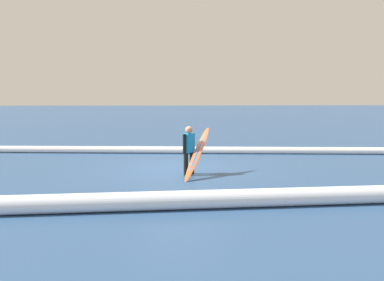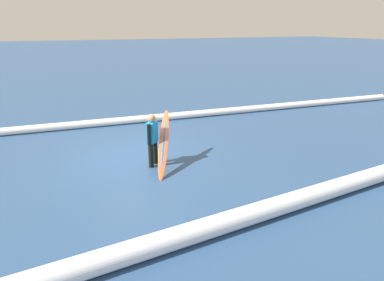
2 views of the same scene
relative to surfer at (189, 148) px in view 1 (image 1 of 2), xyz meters
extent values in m
plane|color=navy|center=(0.32, -0.95, -0.83)|extent=(172.12, 172.12, 0.00)
cylinder|color=black|center=(-0.09, -0.10, -0.49)|extent=(0.14, 0.14, 0.68)
cylinder|color=black|center=(0.09, 0.10, -0.49)|extent=(0.14, 0.14, 0.68)
cube|color=#198CD8|center=(0.00, 0.00, 0.15)|extent=(0.38, 0.39, 0.59)
sphere|color=tan|center=(0.00, 0.00, 0.55)|extent=(0.22, 0.22, 0.22)
cylinder|color=black|center=(-0.14, -0.16, 0.15)|extent=(0.09, 0.24, 0.57)
cylinder|color=black|center=(0.14, 0.16, 0.15)|extent=(0.09, 0.12, 0.57)
ellipsoid|color=#E55926|center=(-0.25, 0.22, -0.13)|extent=(1.00, 1.75, 1.42)
ellipsoid|color=blue|center=(-0.25, 0.22, -0.13)|extent=(0.70, 1.36, 1.14)
cylinder|color=white|center=(-1.35, -4.25, -0.68)|extent=(24.57, 1.98, 0.29)
cylinder|color=white|center=(-2.22, 3.42, -0.63)|extent=(15.47, 1.49, 0.40)
camera|label=1|loc=(0.34, 11.49, 1.56)|focal=35.79mm
camera|label=2|loc=(2.33, 8.13, 2.89)|focal=30.29mm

